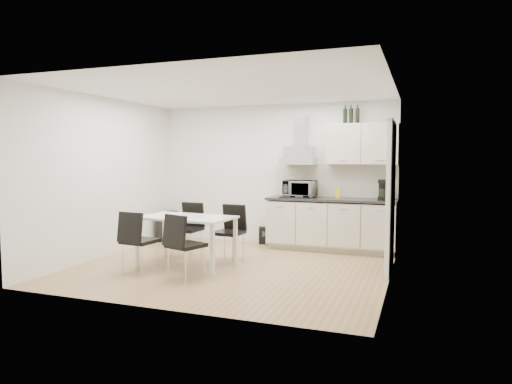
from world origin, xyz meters
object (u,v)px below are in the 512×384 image
chair_far_left (187,230)px  chair_far_right (229,233)px  chair_near_right (186,246)px  kitchenette (334,203)px  floor_speaker (264,235)px  dining_table (186,222)px  chair_near_left (140,242)px  guitar_amp (167,226)px

chair_far_left → chair_far_right: bearing=179.8°
chair_far_right → chair_near_right: bearing=89.8°
kitchenette → floor_speaker: kitchenette is taller
dining_table → chair_near_left: chair_near_left is taller
dining_table → chair_near_right: size_ratio=1.64×
chair_far_left → floor_speaker: size_ratio=2.80×
chair_near_right → guitar_amp: bearing=144.8°
chair_near_right → floor_speaker: bearing=105.3°
chair_far_right → guitar_amp: chair_far_right is taller
chair_near_right → floor_speaker: size_ratio=2.80×
chair_near_left → floor_speaker: 2.82m
chair_near_left → guitar_amp: (-1.00, 2.39, -0.17)m
chair_far_right → floor_speaker: 1.58m
chair_far_right → dining_table: bearing=54.3°
chair_near_right → guitar_amp: size_ratio=1.27×
chair_far_left → chair_near_left: 1.15m
chair_far_left → chair_near_right: 1.36m
kitchenette → floor_speaker: bearing=173.0°
dining_table → chair_far_right: chair_far_right is taller
guitar_amp → chair_far_left: bearing=-64.1°
chair_far_right → floor_speaker: size_ratio=2.80×
chair_far_left → kitchenette: bearing=-143.8°
chair_near_left → floor_speaker: (0.94, 2.64, -0.28)m
chair_near_right → floor_speaker: (0.17, 2.69, -0.28)m
dining_table → chair_far_right: size_ratio=1.64×
dining_table → chair_near_right: (0.34, -0.62, -0.23)m
dining_table → guitar_amp: (-1.43, 1.82, -0.40)m
chair_far_left → chair_near_right: bearing=122.9°
kitchenette → floor_speaker: size_ratio=8.02×
chair_far_left → guitar_amp: (-1.12, 1.24, -0.17)m
chair_far_left → guitar_amp: 1.68m
dining_table → chair_near_right: chair_near_right is taller
dining_table → floor_speaker: 2.20m
kitchenette → guitar_amp: 3.33m
chair_far_right → guitar_amp: bearing=-28.6°
chair_near_left → guitar_amp: size_ratio=1.27×
chair_far_left → dining_table: bearing=122.8°
kitchenette → chair_far_left: kitchenette is taller
chair_far_right → chair_near_left: (-0.89, -1.08, 0.00)m
chair_near_left → guitar_amp: bearing=118.9°
dining_table → chair_near_left: bearing=-122.9°
chair_near_left → chair_near_right: same height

